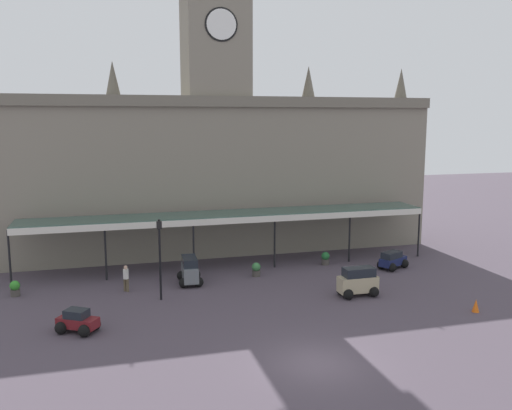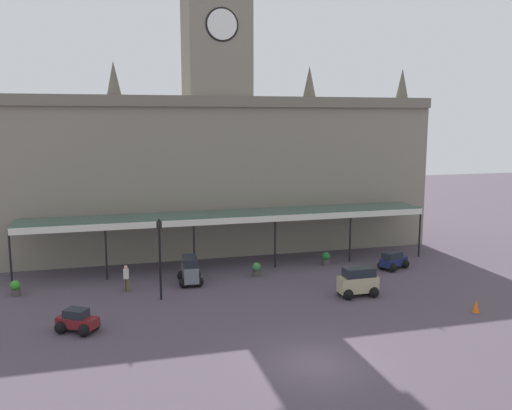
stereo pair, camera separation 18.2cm
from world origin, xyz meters
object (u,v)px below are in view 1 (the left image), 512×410
Objects in this scene: car_beige_van at (358,283)px; car_navy_estate at (393,261)px; planter_forecourt_centre at (325,258)px; car_grey_van at (190,271)px; traffic_cone at (476,306)px; car_maroon_sedan at (78,323)px; planter_near_kerb at (15,288)px; planter_by_canopy at (256,269)px; victorian_lamppost at (160,250)px; pedestrian_beside_cars at (126,277)px.

car_beige_van is 0.99× the size of car_navy_estate.
planter_forecourt_centre is (0.89, 7.18, -0.32)m from car_beige_van.
planter_forecourt_centre is (10.37, 1.91, -0.32)m from car_grey_van.
traffic_cone is at bearing -69.83° from planter_forecourt_centre.
planter_near_kerb is at bearing 119.34° from car_maroon_sedan.
car_navy_estate is 2.53× the size of planter_by_canopy.
car_beige_van and car_grey_van have the same top height.
victorian_lamppost is at bearing -128.14° from car_grey_van.
planter_by_canopy is at bearing 31.96° from car_maroon_sedan.
car_maroon_sedan is 2.35× the size of planter_near_kerb.
planter_by_canopy reaches higher than traffic_cone.
victorian_lamppost is 9.38m from planter_near_kerb.
car_maroon_sedan is at bearing -139.36° from victorian_lamppost.
planter_by_canopy is (4.63, 0.42, -0.32)m from car_grey_van.
planter_forecourt_centre is at bearing 10.43° from car_grey_van.
planter_by_canopy is 1.00× the size of planter_near_kerb.
planter_by_canopy is at bearing 134.86° from traffic_cone.
planter_by_canopy is (-4.84, 5.68, -0.32)m from car_beige_van.
car_grey_van reaches higher than planter_forecourt_centre.
car_grey_van reaches higher than pedestrian_beside_cars.
car_beige_van reaches higher than car_navy_estate.
planter_near_kerb and planter_forecourt_centre have the same top height.
car_beige_van is at bearing -19.02° from pedestrian_beside_cars.
traffic_cone is (21.32, -2.92, -0.14)m from car_maroon_sedan.
planter_forecourt_centre is at bearing 9.80° from pedestrian_beside_cars.
car_maroon_sedan reaches higher than planter_forecourt_centre.
pedestrian_beside_cars is at bearing -173.42° from planter_by_canopy.
victorian_lamppost is 7.92m from planter_by_canopy.
planter_by_canopy is 15.29m from planter_near_kerb.
planter_by_canopy is at bearing 25.00° from victorian_lamppost.
planter_by_canopy is at bearing 175.49° from car_navy_estate.
traffic_cone is at bearing -45.14° from planter_by_canopy.
planter_near_kerb is (-25.27, 0.68, -0.07)m from car_navy_estate.
pedestrian_beside_cars is 20.75m from traffic_cone.
victorian_lamppost reaches higher than car_maroon_sedan.
planter_near_kerb is at bearing -175.64° from planter_forecourt_centre.
car_grey_van is at bearing 8.19° from pedestrian_beside_cars.
pedestrian_beside_cars is (-13.57, 4.68, 0.10)m from car_beige_van.
car_navy_estate reaches higher than traffic_cone.
car_maroon_sedan is 13.39m from planter_by_canopy.
victorian_lamppost is (-16.77, -2.38, 2.48)m from car_navy_estate.
car_maroon_sedan reaches higher than planter_by_canopy.
car_navy_estate reaches higher than planter_near_kerb.
car_navy_estate is 1.45× the size of pedestrian_beside_cars.
pedestrian_beside_cars reaches higher than planter_forecourt_centre.
car_maroon_sedan is 22.26m from car_navy_estate.
victorian_lamppost is at bearing -155.00° from planter_by_canopy.
car_navy_estate is 17.12m from victorian_lamppost.
victorian_lamppost is 18.29m from traffic_cone.
car_grey_van is 2.55× the size of planter_by_canopy.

